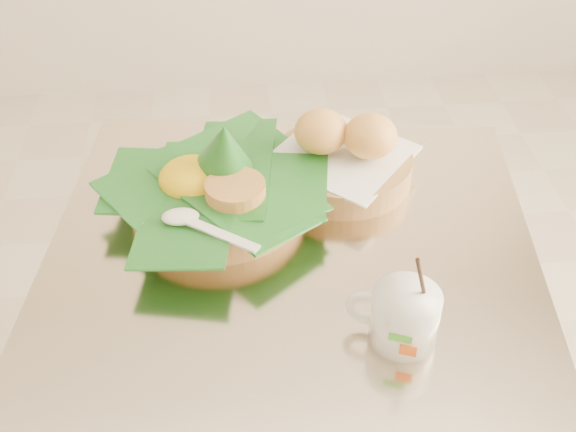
{
  "coord_description": "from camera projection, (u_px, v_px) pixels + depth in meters",
  "views": [
    {
      "loc": [
        0.07,
        -0.78,
        1.45
      ],
      "look_at": [
        0.14,
        -0.03,
        0.82
      ],
      "focal_mm": 45.0,
      "sensor_mm": 36.0,
      "label": 1
    }
  ],
  "objects": [
    {
      "name": "cafe_table",
      "position": [
        291.0,
        356.0,
        1.17
      ],
      "size": [
        0.79,
        0.79,
        0.75
      ],
      "rotation": [
        0.0,
        0.0,
        -0.13
      ],
      "color": "gray",
      "rests_on": "floor"
    },
    {
      "name": "rice_basket",
      "position": [
        216.0,
        184.0,
        1.08
      ],
      "size": [
        0.33,
        0.33,
        0.17
      ],
      "rotation": [
        0.0,
        0.0,
        -0.33
      ],
      "color": "tan",
      "rests_on": "cafe_table"
    },
    {
      "name": "bread_basket",
      "position": [
        343.0,
        157.0,
        1.14
      ],
      "size": [
        0.26,
        0.26,
        0.12
      ],
      "rotation": [
        0.0,
        0.0,
        0.1
      ],
      "color": "tan",
      "rests_on": "cafe_table"
    },
    {
      "name": "coffee_mug",
      "position": [
        403.0,
        315.0,
        0.88
      ],
      "size": [
        0.11,
        0.09,
        0.15
      ],
      "rotation": [
        0.0,
        0.0,
        -0.37
      ],
      "color": "white",
      "rests_on": "cafe_table"
    }
  ]
}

